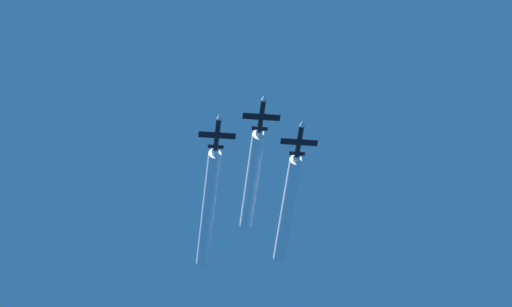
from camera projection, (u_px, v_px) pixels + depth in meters
jet_lead at (262, 114)px, 377.06m from camera, size 8.21×11.95×2.87m
jet_left_wingman at (300, 139)px, 381.26m from camera, size 8.21×11.95×2.87m
jet_right_wingman at (217, 132)px, 379.81m from camera, size 8.21×11.95×2.87m
smoke_trail_lead at (252, 179)px, 393.76m from camera, size 2.94×33.32×2.94m
smoke_trail_left_wingman at (288, 208)px, 399.55m from camera, size 2.94×37.54×2.94m
smoke_trail_right_wingman at (209, 208)px, 399.72m from camera, size 2.94×41.83×2.94m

